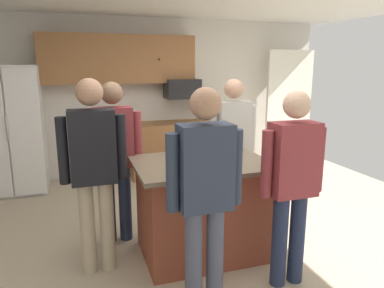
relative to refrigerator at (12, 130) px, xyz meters
The scene contains 19 objects.
floor 3.24m from the refrigerator, 49.98° to the right, with size 7.04×7.04×0.00m, color #B7A88E.
back_wall 2.08m from the refrigerator, 11.81° to the left, with size 6.40×0.10×2.60m, color silver.
french_door_window_panel 4.60m from the refrigerator, ahead, with size 0.90×0.06×2.00m, color white.
cabinet_run_upper 1.90m from the refrigerator, ahead, with size 2.40×0.38×0.75m.
cabinet_run_lower 2.64m from the refrigerator, ahead, with size 1.80×0.63×0.90m.
refrigerator is the anchor object (origin of this frame).
microwave_over_range 2.66m from the refrigerator, ahead, with size 0.56×0.40×0.32m, color black.
kitchen_island 3.27m from the refrigerator, 51.88° to the right, with size 1.28×0.95×0.94m.
person_host_foreground 3.23m from the refrigerator, 36.05° to the right, with size 0.57×0.22×1.68m.
person_guest_right 4.12m from the refrigerator, 52.07° to the right, with size 0.57×0.22×1.64m.
person_guest_by_door 2.75m from the refrigerator, 68.35° to the right, with size 0.57×0.23×1.73m.
person_guest_left 3.77m from the refrigerator, 62.52° to the right, with size 0.57×0.22×1.69m.
person_elder_center 2.37m from the refrigerator, 58.39° to the right, with size 0.57×0.22×1.68m.
mug_blue_stoneware 3.28m from the refrigerator, 57.46° to the right, with size 0.13×0.09×0.11m.
tumbler_amber 2.89m from the refrigerator, 51.90° to the right, with size 0.07×0.07×0.14m.
glass_pilsner 3.37m from the refrigerator, 46.14° to the right, with size 0.07×0.07×0.16m.
glass_stout_tall 3.00m from the refrigerator, 48.97° to the right, with size 0.07×0.07×0.15m.
glass_short_whisky 3.23m from the refrigerator, 44.47° to the right, with size 0.07×0.07×0.17m.
serving_tray 3.18m from the refrigerator, 51.39° to the right, with size 0.44×0.30×0.04m.
Camera 1 is at (-1.09, -3.23, 1.84)m, focal length 33.29 mm.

